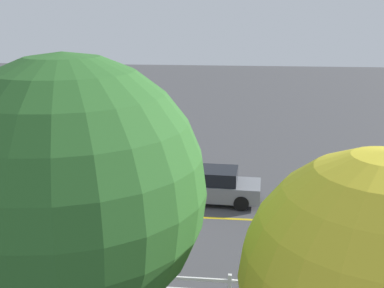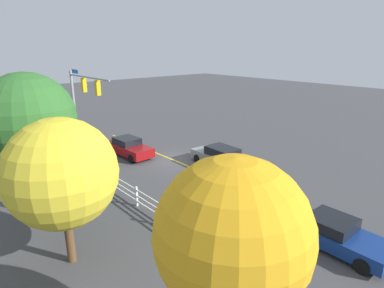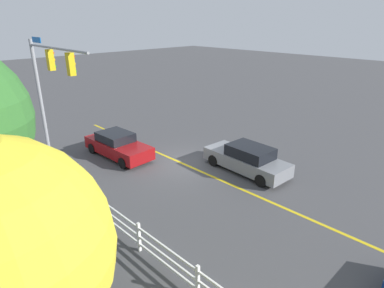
# 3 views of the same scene
# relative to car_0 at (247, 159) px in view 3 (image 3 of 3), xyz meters

# --- Properties ---
(ground_plane) EXTENTS (120.00, 120.00, 0.00)m
(ground_plane) POSITION_rel_car_0_xyz_m (3.19, 1.78, -0.72)
(ground_plane) COLOR #444447
(lane_center_stripe) EXTENTS (28.00, 0.16, 0.01)m
(lane_center_stripe) POSITION_rel_car_0_xyz_m (-0.81, 1.78, -0.71)
(lane_center_stripe) COLOR gold
(lane_center_stripe) RESTS_ON ground_plane
(signal_assembly) EXTENTS (6.28, 0.38, 6.84)m
(signal_assembly) POSITION_rel_car_0_xyz_m (7.70, 6.75, 4.06)
(signal_assembly) COLOR gray
(signal_assembly) RESTS_ON ground_plane
(car_0) EXTENTS (4.86, 2.01, 1.49)m
(car_0) POSITION_rel_car_0_xyz_m (0.00, 0.00, 0.00)
(car_0) COLOR slate
(car_0) RESTS_ON ground_plane
(car_2) EXTENTS (4.69, 2.01, 1.44)m
(car_2) POSITION_rel_car_0_xyz_m (6.61, 3.79, -0.03)
(car_2) COLOR maroon
(car_2) RESTS_ON ground_plane
(white_rail_fence) EXTENTS (26.10, 0.10, 1.15)m
(white_rail_fence) POSITION_rel_car_0_xyz_m (0.19, 7.92, -0.11)
(white_rail_fence) COLOR white
(white_rail_fence) RESTS_ON ground_plane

